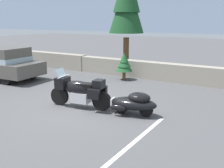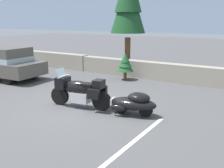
# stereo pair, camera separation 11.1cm
# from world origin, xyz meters

# --- Properties ---
(ground_plane) EXTENTS (80.00, 80.00, 0.00)m
(ground_plane) POSITION_xyz_m (0.00, 0.00, 0.00)
(ground_plane) COLOR #4C4C4F
(stone_guard_wall) EXTENTS (24.00, 0.62, 0.95)m
(stone_guard_wall) POSITION_xyz_m (0.19, 5.40, 0.46)
(stone_guard_wall) COLOR gray
(stone_guard_wall) RESTS_ON ground
(touring_motorcycle) EXTENTS (2.30, 0.97, 1.33)m
(touring_motorcycle) POSITION_xyz_m (0.10, -0.19, 0.62)
(touring_motorcycle) COLOR black
(touring_motorcycle) RESTS_ON ground
(car_shaped_trailer) EXTENTS (2.23, 0.95, 0.76)m
(car_shaped_trailer) POSITION_xyz_m (2.02, 0.13, 0.41)
(car_shaped_trailer) COLOR black
(car_shaped_trailer) RESTS_ON ground
(suv_at_left_edge) EXTENTS (4.91, 2.24, 1.63)m
(suv_at_left_edge) POSITION_xyz_m (-6.39, 1.38, 0.84)
(suv_at_left_edge) COLOR black
(suv_at_left_edge) RESTS_ON ground
(pine_sapling_near) EXTENTS (0.85, 0.85, 1.38)m
(pine_sapling_near) POSITION_xyz_m (-0.77, 4.51, 0.86)
(pine_sapling_near) COLOR brown
(pine_sapling_near) RESTS_ON ground
(parking_stripe_marker) EXTENTS (0.12, 3.60, 0.01)m
(parking_stripe_marker) POSITION_xyz_m (2.92, -1.50, 0.00)
(parking_stripe_marker) COLOR silver
(parking_stripe_marker) RESTS_ON ground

